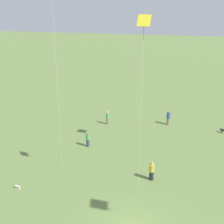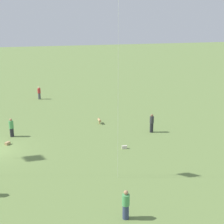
{
  "view_description": "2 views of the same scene",
  "coord_description": "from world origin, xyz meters",
  "px_view_note": "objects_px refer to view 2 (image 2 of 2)",
  "views": [
    {
      "loc": [
        17.01,
        2.4,
        15.23
      ],
      "look_at": [
        -8.04,
        -3.28,
        5.73
      ],
      "focal_mm": 50.0,
      "sensor_mm": 36.0,
      "label": 1
    },
    {
      "loc": [
        -25.43,
        -1.37,
        10.02
      ],
      "look_at": [
        -7.6,
        -7.7,
        4.62
      ],
      "focal_mm": 50.0,
      "sensor_mm": 36.0,
      "label": 2
    }
  ],
  "objects_px": {
    "person_1": "(39,93)",
    "picnic_bag_1": "(8,143)",
    "person_0": "(11,128)",
    "dog_1": "(99,120)",
    "person_4": "(126,205)",
    "picnic_bag_0": "(124,147)",
    "person_3": "(152,123)"
  },
  "relations": [
    {
      "from": "person_0",
      "to": "picnic_bag_1",
      "type": "xyz_separation_m",
      "value": [
        -1.94,
        0.46,
        -0.74
      ]
    },
    {
      "from": "person_3",
      "to": "person_1",
      "type": "bearing_deg",
      "value": -22.81
    },
    {
      "from": "person_3",
      "to": "person_4",
      "type": "height_order",
      "value": "person_3"
    },
    {
      "from": "person_3",
      "to": "person_4",
      "type": "xyz_separation_m",
      "value": [
        -11.85,
        7.43,
        -0.07
      ]
    },
    {
      "from": "person_4",
      "to": "picnic_bag_1",
      "type": "bearing_deg",
      "value": -58.87
    },
    {
      "from": "person_1",
      "to": "picnic_bag_1",
      "type": "bearing_deg",
      "value": -2.83
    },
    {
      "from": "person_3",
      "to": "dog_1",
      "type": "distance_m",
      "value": 5.75
    },
    {
      "from": "person_0",
      "to": "person_3",
      "type": "bearing_deg",
      "value": 20.58
    },
    {
      "from": "person_1",
      "to": "person_3",
      "type": "bearing_deg",
      "value": 39.3
    },
    {
      "from": "person_0",
      "to": "dog_1",
      "type": "xyz_separation_m",
      "value": [
        0.98,
        -8.69,
        -0.49
      ]
    },
    {
      "from": "person_4",
      "to": "picnic_bag_0",
      "type": "distance_m",
      "value": 9.62
    },
    {
      "from": "person_1",
      "to": "dog_1",
      "type": "height_order",
      "value": "person_1"
    },
    {
      "from": "picnic_bag_1",
      "to": "person_1",
      "type": "bearing_deg",
      "value": -16.18
    },
    {
      "from": "person_0",
      "to": "person_4",
      "type": "relative_size",
      "value": 1.04
    },
    {
      "from": "person_1",
      "to": "person_4",
      "type": "height_order",
      "value": "person_1"
    },
    {
      "from": "dog_1",
      "to": "person_3",
      "type": "bearing_deg",
      "value": -42.56
    },
    {
      "from": "person_4",
      "to": "picnic_bag_0",
      "type": "xyz_separation_m",
      "value": [
        8.94,
        -3.5,
        -0.69
      ]
    },
    {
      "from": "picnic_bag_1",
      "to": "person_0",
      "type": "bearing_deg",
      "value": -13.38
    },
    {
      "from": "person_3",
      "to": "picnic_bag_0",
      "type": "height_order",
      "value": "person_3"
    },
    {
      "from": "person_0",
      "to": "person_1",
      "type": "height_order",
      "value": "person_1"
    },
    {
      "from": "person_0",
      "to": "picnic_bag_0",
      "type": "bearing_deg",
      "value": -0.4
    },
    {
      "from": "dog_1",
      "to": "picnic_bag_0",
      "type": "relative_size",
      "value": 1.78
    },
    {
      "from": "person_1",
      "to": "person_3",
      "type": "relative_size",
      "value": 0.97
    },
    {
      "from": "person_1",
      "to": "picnic_bag_1",
      "type": "relative_size",
      "value": 3.54
    },
    {
      "from": "person_0",
      "to": "picnic_bag_0",
      "type": "xyz_separation_m",
      "value": [
        -6.13,
        -8.65,
        -0.72
      ]
    },
    {
      "from": "person_0",
      "to": "dog_1",
      "type": "bearing_deg",
      "value": 41.39
    },
    {
      "from": "person_0",
      "to": "person_3",
      "type": "relative_size",
      "value": 0.96
    },
    {
      "from": "person_0",
      "to": "person_4",
      "type": "bearing_deg",
      "value": -36.22
    },
    {
      "from": "dog_1",
      "to": "picnic_bag_1",
      "type": "height_order",
      "value": "dog_1"
    },
    {
      "from": "person_1",
      "to": "picnic_bag_1",
      "type": "height_order",
      "value": "person_1"
    },
    {
      "from": "person_0",
      "to": "picnic_bag_0",
      "type": "relative_size",
      "value": 3.75
    },
    {
      "from": "person_3",
      "to": "person_4",
      "type": "distance_m",
      "value": 13.99
    }
  ]
}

